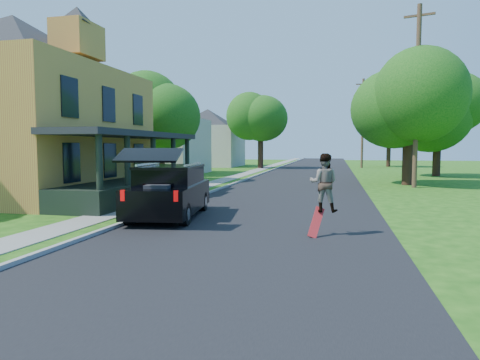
% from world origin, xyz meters
% --- Properties ---
extents(ground, '(140.00, 140.00, 0.00)m').
position_xyz_m(ground, '(0.00, 0.00, 0.00)').
color(ground, '#174B0F').
rests_on(ground, ground).
extents(street, '(8.00, 120.00, 0.02)m').
position_xyz_m(street, '(0.00, 20.00, 0.00)').
color(street, black).
rests_on(street, ground).
extents(curb, '(0.15, 120.00, 0.12)m').
position_xyz_m(curb, '(-4.05, 20.00, 0.00)').
color(curb, gray).
rests_on(curb, ground).
extents(sidewalk, '(1.30, 120.00, 0.03)m').
position_xyz_m(sidewalk, '(-5.60, 20.00, 0.00)').
color(sidewalk, gray).
rests_on(sidewalk, ground).
extents(front_walk, '(6.50, 1.20, 0.03)m').
position_xyz_m(front_walk, '(-9.50, 6.00, 0.00)').
color(front_walk, gray).
rests_on(front_walk, ground).
extents(main_house, '(15.56, 15.56, 10.10)m').
position_xyz_m(main_house, '(-12.80, 5.99, 4.92)').
color(main_house, gold).
rests_on(main_house, ground).
extents(neighbor_house_mid, '(12.78, 12.78, 8.30)m').
position_xyz_m(neighbor_house_mid, '(-13.50, 24.00, 4.19)').
color(neighbor_house_mid, '#B7B1A2').
rests_on(neighbor_house_mid, ground).
extents(neighbor_house_far, '(12.78, 12.78, 8.30)m').
position_xyz_m(neighbor_house_far, '(-13.50, 40.00, 4.19)').
color(neighbor_house_far, '#B7B1A2').
rests_on(neighbor_house_far, ground).
extents(black_suv, '(2.57, 5.35, 2.40)m').
position_xyz_m(black_suv, '(-3.20, 1.50, 0.92)').
color(black_suv, black).
rests_on(black_suv, ground).
extents(skateboarder, '(0.81, 0.64, 1.61)m').
position_xyz_m(skateboarder, '(2.06, -0.38, 1.45)').
color(skateboarder, black).
rests_on(skateboarder, ground).
extents(skateboard, '(0.43, 0.57, 0.84)m').
position_xyz_m(skateboard, '(1.88, -0.68, 0.38)').
color(skateboard, '#A80E10').
rests_on(skateboard, ground).
extents(tree_left_mid, '(5.94, 6.08, 7.85)m').
position_xyz_m(tree_left_mid, '(-9.83, 16.37, 5.19)').
color(tree_left_mid, black).
rests_on(tree_left_mid, ground).
extents(tree_left_far, '(7.78, 7.95, 9.94)m').
position_xyz_m(tree_left_far, '(-6.03, 35.97, 6.52)').
color(tree_left_far, black).
rests_on(tree_left_far, ground).
extents(tree_right_near, '(7.16, 7.38, 8.93)m').
position_xyz_m(tree_right_near, '(6.84, 16.83, 5.78)').
color(tree_right_near, black).
rests_on(tree_right_near, ground).
extents(tree_right_mid, '(7.80, 7.98, 9.66)m').
position_xyz_m(tree_right_mid, '(10.58, 26.21, 6.21)').
color(tree_right_mid, black).
rests_on(tree_right_mid, ground).
extents(tree_right_far, '(5.81, 5.58, 7.81)m').
position_xyz_m(tree_right_far, '(8.68, 43.07, 5.18)').
color(tree_right_far, black).
rests_on(tree_right_far, ground).
extents(utility_pole_near, '(1.69, 0.58, 10.72)m').
position_xyz_m(utility_pole_near, '(7.00, 14.91, 5.52)').
color(utility_pole_near, '#513B25').
rests_on(utility_pole_near, ground).
extents(utility_pole_far, '(1.67, 0.28, 10.23)m').
position_xyz_m(utility_pole_far, '(5.35, 39.22, 5.27)').
color(utility_pole_far, '#513B25').
rests_on(utility_pole_far, ground).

